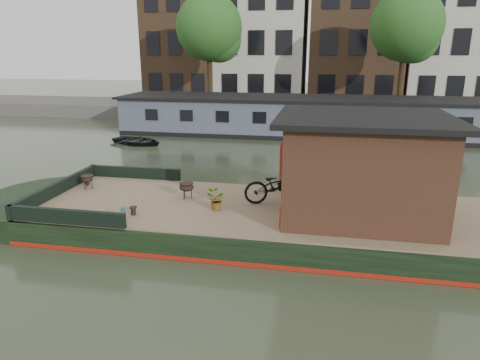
% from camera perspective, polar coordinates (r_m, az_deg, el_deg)
% --- Properties ---
extents(ground, '(120.00, 120.00, 0.00)m').
position_cam_1_polar(ground, '(11.20, 3.74, -6.86)').
color(ground, '#323C26').
rests_on(ground, ground).
extents(houseboat_hull, '(14.01, 4.02, 0.60)m').
position_cam_1_polar(houseboat_hull, '(11.32, -2.96, -5.09)').
color(houseboat_hull, black).
rests_on(houseboat_hull, ground).
extents(houseboat_deck, '(11.80, 3.80, 0.05)m').
position_cam_1_polar(houseboat_deck, '(10.97, 3.80, -3.87)').
color(houseboat_deck, '#776849').
rests_on(houseboat_deck, houseboat_hull).
extents(bow_bulwark, '(3.00, 4.00, 0.35)m').
position_cam_1_polar(bow_bulwark, '(12.53, -19.84, -1.25)').
color(bow_bulwark, black).
rests_on(bow_bulwark, houseboat_deck).
extents(cabin, '(4.00, 3.50, 2.42)m').
position_cam_1_polar(cabin, '(10.57, 15.78, 1.86)').
color(cabin, black).
rests_on(cabin, houseboat_deck).
extents(bicycle, '(1.92, 1.18, 0.95)m').
position_cam_1_polar(bicycle, '(11.22, 5.16, -0.72)').
color(bicycle, black).
rests_on(bicycle, houseboat_deck).
extents(potted_plant_c, '(0.51, 0.45, 0.51)m').
position_cam_1_polar(potted_plant_c, '(10.76, -3.29, -2.69)').
color(potted_plant_c, brown).
rests_on(potted_plant_c, houseboat_deck).
extents(potted_plant_d, '(0.29, 0.29, 0.52)m').
position_cam_1_polar(potted_plant_d, '(12.32, 5.66, -0.20)').
color(potted_plant_d, brown).
rests_on(potted_plant_d, houseboat_deck).
extents(potted_plant_e, '(0.21, 0.20, 0.33)m').
position_cam_1_polar(potted_plant_e, '(10.48, -15.34, -4.34)').
color(potted_plant_e, brown).
rests_on(potted_plant_e, houseboat_deck).
extents(brazier_front, '(0.52, 0.52, 0.44)m').
position_cam_1_polar(brazier_front, '(11.67, -7.14, -1.41)').
color(brazier_front, black).
rests_on(brazier_front, houseboat_deck).
extents(brazier_rear, '(0.39, 0.39, 0.39)m').
position_cam_1_polar(brazier_rear, '(13.20, -19.66, -0.25)').
color(brazier_rear, black).
rests_on(brazier_rear, houseboat_deck).
extents(bollard_port, '(0.20, 0.20, 0.23)m').
position_cam_1_polar(bollard_port, '(13.61, -19.71, -0.12)').
color(bollard_port, black).
rests_on(bollard_port, houseboat_deck).
extents(bollard_stbd, '(0.18, 0.18, 0.21)m').
position_cam_1_polar(bollard_stbd, '(10.77, -14.03, -4.00)').
color(bollard_stbd, black).
rests_on(bollard_stbd, houseboat_deck).
extents(dinghy, '(3.30, 2.78, 0.58)m').
position_cam_1_polar(dinghy, '(22.42, -13.53, 5.43)').
color(dinghy, black).
rests_on(dinghy, ground).
extents(far_houseboat, '(20.40, 4.40, 2.11)m').
position_cam_1_polar(far_houseboat, '(24.48, 8.01, 8.25)').
color(far_houseboat, '#4B5464').
rests_on(far_houseboat, ground).
extents(quay, '(60.00, 6.00, 0.90)m').
position_cam_1_polar(quay, '(30.99, 8.65, 8.98)').
color(quay, '#47443F').
rests_on(quay, ground).
extents(townhouse_row, '(27.25, 8.00, 16.50)m').
position_cam_1_polar(townhouse_row, '(37.88, 9.94, 21.57)').
color(townhouse_row, brown).
rests_on(townhouse_row, ground).
extents(tree_left, '(4.40, 4.40, 7.40)m').
position_cam_1_polar(tree_left, '(30.28, -3.82, 19.28)').
color(tree_left, '#332316').
rests_on(tree_left, quay).
extents(tree_right, '(4.40, 4.40, 7.40)m').
position_cam_1_polar(tree_right, '(29.72, 21.55, 18.28)').
color(tree_right, '#332316').
rests_on(tree_right, quay).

